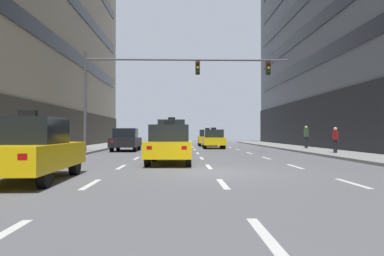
{
  "coord_description": "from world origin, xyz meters",
  "views": [
    {
      "loc": [
        -1.08,
        -12.84,
        1.32
      ],
      "look_at": [
        -0.17,
        18.67,
        1.73
      ],
      "focal_mm": 35.65,
      "sensor_mm": 36.0,
      "label": 1
    }
  ],
  "objects_px": {
    "taxi_driving_0": "(30,150)",
    "pedestrian_0": "(306,135)",
    "taxi_driving_4": "(207,138)",
    "car_driving_6": "(126,140)",
    "taxi_driving_3": "(170,145)",
    "traffic_signal_0": "(161,78)",
    "taxi_driving_1": "(172,137)",
    "car_driving_2": "(176,135)",
    "taxi_driving_5": "(214,139)",
    "pedestrian_1": "(335,138)"
  },
  "relations": [
    {
      "from": "taxi_driving_0",
      "to": "pedestrian_0",
      "type": "bearing_deg",
      "value": 53.42
    },
    {
      "from": "taxi_driving_0",
      "to": "taxi_driving_4",
      "type": "bearing_deg",
      "value": 76.34
    },
    {
      "from": "car_driving_6",
      "to": "pedestrian_0",
      "type": "height_order",
      "value": "pedestrian_0"
    },
    {
      "from": "taxi_driving_3",
      "to": "traffic_signal_0",
      "type": "distance_m",
      "value": 9.12
    },
    {
      "from": "taxi_driving_1",
      "to": "taxi_driving_4",
      "type": "height_order",
      "value": "taxi_driving_1"
    },
    {
      "from": "taxi_driving_0",
      "to": "traffic_signal_0",
      "type": "bearing_deg",
      "value": 78.45
    },
    {
      "from": "taxi_driving_3",
      "to": "pedestrian_0",
      "type": "bearing_deg",
      "value": 51.77
    },
    {
      "from": "car_driving_2",
      "to": "pedestrian_0",
      "type": "distance_m",
      "value": 15.92
    },
    {
      "from": "taxi_driving_3",
      "to": "pedestrian_0",
      "type": "height_order",
      "value": "pedestrian_0"
    },
    {
      "from": "taxi_driving_3",
      "to": "car_driving_6",
      "type": "bearing_deg",
      "value": 106.91
    },
    {
      "from": "taxi_driving_5",
      "to": "pedestrian_1",
      "type": "distance_m",
      "value": 11.92
    },
    {
      "from": "pedestrian_0",
      "to": "pedestrian_1",
      "type": "distance_m",
      "value": 6.87
    },
    {
      "from": "taxi_driving_0",
      "to": "pedestrian_1",
      "type": "height_order",
      "value": "taxi_driving_0"
    },
    {
      "from": "pedestrian_1",
      "to": "taxi_driving_4",
      "type": "bearing_deg",
      "value": 111.7
    },
    {
      "from": "taxi_driving_0",
      "to": "car_driving_2",
      "type": "height_order",
      "value": "car_driving_2"
    },
    {
      "from": "car_driving_6",
      "to": "pedestrian_0",
      "type": "relative_size",
      "value": 2.55
    },
    {
      "from": "taxi_driving_1",
      "to": "car_driving_2",
      "type": "relative_size",
      "value": 0.94
    },
    {
      "from": "pedestrian_0",
      "to": "taxi_driving_0",
      "type": "bearing_deg",
      "value": -126.58
    },
    {
      "from": "car_driving_2",
      "to": "pedestrian_1",
      "type": "bearing_deg",
      "value": -63.15
    },
    {
      "from": "taxi_driving_0",
      "to": "car_driving_6",
      "type": "height_order",
      "value": "taxi_driving_0"
    },
    {
      "from": "taxi_driving_0",
      "to": "car_driving_2",
      "type": "relative_size",
      "value": 1.0
    },
    {
      "from": "taxi_driving_0",
      "to": "pedestrian_1",
      "type": "relative_size",
      "value": 3.07
    },
    {
      "from": "taxi_driving_4",
      "to": "traffic_signal_0",
      "type": "relative_size",
      "value": 0.34
    },
    {
      "from": "taxi_driving_3",
      "to": "pedestrian_1",
      "type": "xyz_separation_m",
      "value": [
        9.63,
        6.04,
        0.19
      ]
    },
    {
      "from": "taxi_driving_4",
      "to": "taxi_driving_5",
      "type": "xyz_separation_m",
      "value": [
        0.1,
        -6.2,
        -0.02
      ]
    },
    {
      "from": "car_driving_2",
      "to": "pedestrian_1",
      "type": "relative_size",
      "value": 3.06
    },
    {
      "from": "taxi_driving_4",
      "to": "car_driving_2",
      "type": "bearing_deg",
      "value": 138.57
    },
    {
      "from": "taxi_driving_3",
      "to": "taxi_driving_5",
      "type": "distance_m",
      "value": 16.44
    },
    {
      "from": "car_driving_6",
      "to": "traffic_signal_0",
      "type": "distance_m",
      "value": 6.0
    },
    {
      "from": "car_driving_2",
      "to": "traffic_signal_0",
      "type": "height_order",
      "value": "traffic_signal_0"
    },
    {
      "from": "taxi_driving_4",
      "to": "car_driving_6",
      "type": "xyz_separation_m",
      "value": [
        -6.7,
        -10.65,
        0.0
      ]
    },
    {
      "from": "taxi_driving_1",
      "to": "car_driving_6",
      "type": "distance_m",
      "value": 5.6
    },
    {
      "from": "taxi_driving_0",
      "to": "pedestrian_0",
      "type": "xyz_separation_m",
      "value": [
        13.82,
        18.62,
        0.29
      ]
    },
    {
      "from": "pedestrian_0",
      "to": "pedestrian_1",
      "type": "relative_size",
      "value": 1.14
    },
    {
      "from": "car_driving_2",
      "to": "pedestrian_0",
      "type": "relative_size",
      "value": 2.69
    },
    {
      "from": "car_driving_2",
      "to": "taxi_driving_3",
      "type": "height_order",
      "value": "car_driving_2"
    },
    {
      "from": "car_driving_6",
      "to": "pedestrian_1",
      "type": "distance_m",
      "value": 14.32
    },
    {
      "from": "taxi_driving_1",
      "to": "traffic_signal_0",
      "type": "distance_m",
      "value": 3.96
    },
    {
      "from": "taxi_driving_0",
      "to": "taxi_driving_3",
      "type": "bearing_deg",
      "value": 57.4
    },
    {
      "from": "car_driving_6",
      "to": "pedestrian_0",
      "type": "distance_m",
      "value": 13.76
    },
    {
      "from": "car_driving_6",
      "to": "taxi_driving_3",
      "type": "bearing_deg",
      "value": -73.09
    },
    {
      "from": "taxi_driving_0",
      "to": "pedestrian_0",
      "type": "height_order",
      "value": "taxi_driving_0"
    },
    {
      "from": "taxi_driving_1",
      "to": "car_driving_6",
      "type": "bearing_deg",
      "value": 127.91
    },
    {
      "from": "taxi_driving_5",
      "to": "car_driving_2",
      "type": "bearing_deg",
      "value": 110.02
    },
    {
      "from": "taxi_driving_5",
      "to": "pedestrian_0",
      "type": "distance_m",
      "value": 7.63
    },
    {
      "from": "car_driving_6",
      "to": "taxi_driving_4",
      "type": "bearing_deg",
      "value": 57.84
    },
    {
      "from": "taxi_driving_4",
      "to": "traffic_signal_0",
      "type": "distance_m",
      "value": 15.26
    },
    {
      "from": "taxi_driving_4",
      "to": "pedestrian_1",
      "type": "distance_m",
      "value": 17.52
    },
    {
      "from": "taxi_driving_5",
      "to": "traffic_signal_0",
      "type": "relative_size",
      "value": 0.33
    },
    {
      "from": "taxi_driving_1",
      "to": "taxi_driving_4",
      "type": "xyz_separation_m",
      "value": [
        3.26,
        15.07,
        -0.24
      ]
    }
  ]
}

